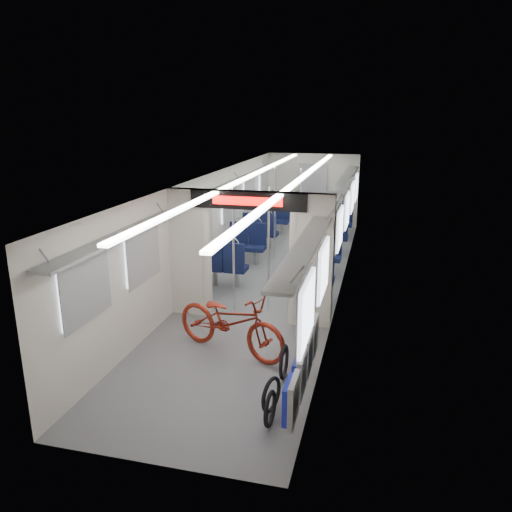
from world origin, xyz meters
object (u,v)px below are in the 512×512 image
at_px(flip_bench, 303,364).
at_px(stanchion_far_left, 275,214).
at_px(stanchion_far_right, 299,217).
at_px(bike_hoop_c, 284,363).
at_px(seat_bay_near_right, 317,262).
at_px(stanchion_near_right, 268,250).
at_px(seat_bay_far_left, 268,222).
at_px(seat_bay_far_right, 334,225).
at_px(bike_hoop_b, 271,396).
at_px(bike_hoop_a, 270,411).
at_px(bicycle, 231,321).
at_px(seat_bay_near_left, 237,251).
at_px(stanchion_near_left, 234,251).

bearing_deg(flip_bench, stanchion_far_left, 105.14).
bearing_deg(stanchion_far_right, stanchion_far_left, 161.09).
xyz_separation_m(stanchion_far_left, stanchion_far_right, (0.65, -0.22, 0.00)).
xyz_separation_m(bike_hoop_c, seat_bay_near_right, (-0.06, 3.94, 0.30)).
height_order(stanchion_near_right, stanchion_far_left, same).
bearing_deg(bike_hoop_c, seat_bay_far_left, 104.50).
xyz_separation_m(seat_bay_near_right, stanchion_far_left, (-1.30, 1.81, 0.63)).
relative_size(bike_hoop_c, seat_bay_far_right, 0.23).
bearing_deg(stanchion_near_right, bike_hoop_c, -72.27).
xyz_separation_m(bike_hoop_b, seat_bay_far_right, (-0.07, 8.36, 0.34)).
bearing_deg(stanchion_near_right, bike_hoop_a, -76.86).
xyz_separation_m(seat_bay_near_right, stanchion_near_right, (-0.71, -1.53, 0.63)).
relative_size(bicycle, seat_bay_near_left, 0.94).
bearing_deg(bike_hoop_b, stanchion_near_right, 103.44).
xyz_separation_m(seat_bay_far_left, seat_bay_far_right, (1.87, 0.05, 0.00)).
distance_m(bicycle, seat_bay_far_right, 7.02).
height_order(bike_hoop_a, seat_bay_far_left, seat_bay_far_left).
distance_m(bike_hoop_b, seat_bay_near_left, 5.50).
bearing_deg(seat_bay_near_right, seat_bay_far_right, 90.00).
bearing_deg(bike_hoop_b, stanchion_far_left, 101.76).
bearing_deg(bike_hoop_c, stanchion_near_left, 121.88).
xyz_separation_m(bike_hoop_c, seat_bay_far_left, (-1.93, 7.47, 0.32)).
xyz_separation_m(bike_hoop_a, stanchion_near_left, (-1.43, 3.33, 0.95)).
xyz_separation_m(flip_bench, seat_bay_far_right, (-0.42, 8.14, -0.04)).
xyz_separation_m(seat_bay_far_right, stanchion_near_left, (-1.31, -5.32, 0.61)).
xyz_separation_m(bike_hoop_b, stanchion_far_right, (-0.72, 6.36, 0.95)).
xyz_separation_m(bike_hoop_b, bike_hoop_c, (-0.01, 0.84, 0.01)).
bearing_deg(stanchion_near_left, seat_bay_near_left, 104.97).
bearing_deg(stanchion_far_left, flip_bench, -74.86).
xyz_separation_m(bicycle, bike_hoop_c, (0.94, -0.56, -0.30)).
relative_size(bike_hoop_c, stanchion_far_right, 0.21).
height_order(flip_bench, seat_bay_near_left, seat_bay_near_left).
height_order(bike_hoop_c, stanchion_near_right, stanchion_near_right).
height_order(bike_hoop_a, stanchion_near_right, stanchion_near_right).
bearing_deg(seat_bay_near_left, stanchion_far_right, 45.22).
distance_m(seat_bay_near_left, stanchion_far_right, 1.83).
bearing_deg(bike_hoop_a, bicycle, 120.54).
relative_size(flip_bench, bike_hoop_c, 4.33).
relative_size(flip_bench, stanchion_far_left, 0.92).
bearing_deg(stanchion_far_right, stanchion_near_left, -101.21).
bearing_deg(stanchion_near_right, seat_bay_near_right, 65.11).
xyz_separation_m(seat_bay_far_right, stanchion_near_right, (-0.71, -5.11, 0.61)).
xyz_separation_m(bike_hoop_c, stanchion_far_left, (-1.37, 5.75, 0.93)).
distance_m(seat_bay_near_left, stanchion_near_right, 2.30).
xyz_separation_m(seat_bay_near_right, seat_bay_far_right, (0.00, 3.58, 0.02)).
relative_size(bike_hoop_a, stanchion_near_right, 0.19).
relative_size(seat_bay_near_right, seat_bay_far_left, 0.93).
distance_m(flip_bench, seat_bay_near_right, 4.58).
xyz_separation_m(seat_bay_near_right, stanchion_near_left, (-1.31, -1.74, 0.63)).
xyz_separation_m(bike_hoop_b, seat_bay_far_left, (-1.94, 8.31, 0.34)).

